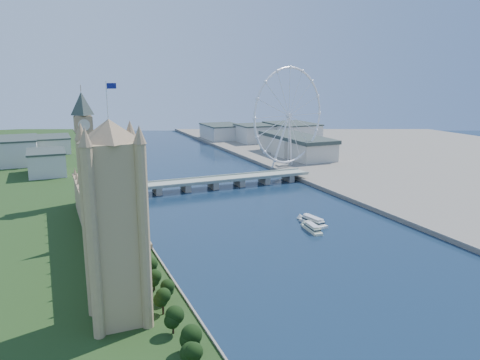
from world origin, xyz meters
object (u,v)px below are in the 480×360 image
victoria_tower (114,217)px  london_eye (289,116)px  tour_boat_far (313,224)px  tour_boat_near (312,231)px

victoria_tower → london_eye: 393.99m
victoria_tower → tour_boat_far: (167.24, 97.70, -54.49)m
london_eye → victoria_tower: bearing=-130.4°
victoria_tower → tour_boat_near: size_ratio=4.08×
london_eye → tour_boat_far: size_ratio=4.09×
tour_boat_near → tour_boat_far: size_ratio=0.90×
tour_boat_near → victoria_tower: bearing=-145.9°
victoria_tower → tour_boat_near: victoria_tower is taller
london_eye → tour_boat_far: london_eye is taller
london_eye → tour_boat_near: size_ratio=4.53×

